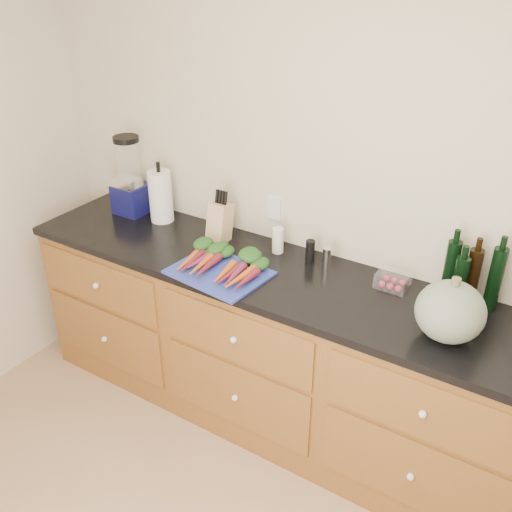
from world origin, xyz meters
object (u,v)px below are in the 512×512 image
Objects in this scene: carrots at (225,263)px; squash at (450,312)px; cutting_board at (219,272)px; knife_block at (220,222)px; blender_appliance at (130,180)px; paper_towel at (161,196)px; tomato_box at (393,280)px.

squash is (1.07, 0.03, 0.09)m from carrots.
cutting_board is at bearing -175.91° from squash.
carrots is 0.33m from knife_block.
cutting_board is 0.93m from blender_appliance.
paper_towel is 2.01× the size of tomato_box.
squash is 0.94× the size of paper_towel.
carrots is (0.00, 0.05, 0.03)m from cutting_board.
knife_block reaches higher than tomato_box.
cutting_board is 0.72m from paper_towel.
knife_block reaches higher than cutting_board.
knife_block is (-0.21, 0.25, 0.06)m from carrots.
paper_towel is at bearing 177.28° from knife_block.
paper_towel is (-0.63, 0.27, 0.11)m from carrots.
knife_block reaches higher than carrots.
carrots is 2.91× the size of tomato_box.
cutting_board is 1.05× the size of carrots.
cutting_board is at bearing -27.04° from paper_towel.
paper_towel is (-1.70, 0.24, 0.02)m from squash.
blender_appliance is 1.61m from tomato_box.
blender_appliance reaches higher than knife_block.
paper_towel is (0.22, 0.00, -0.05)m from blender_appliance.
tomato_box reaches higher than cutting_board.
cutting_board is 3.07× the size of tomato_box.
paper_towel reaches higher than tomato_box.
knife_block is (0.64, -0.02, -0.10)m from blender_appliance.
blender_appliance is 3.12× the size of tomato_box.
paper_towel is 0.42m from knife_block.
carrots is 0.69m from paper_towel.
paper_towel is at bearing -179.58° from tomato_box.
cutting_board is at bearing -90.00° from carrots.
knife_block is at bearing -2.72° from paper_towel.
knife_block is at bearing 170.09° from squash.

